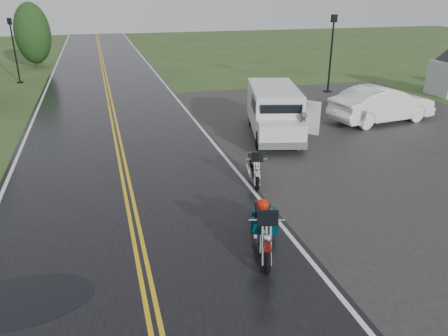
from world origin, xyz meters
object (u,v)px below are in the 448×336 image
lamp_post_far_right (331,54)px  motorcycle_teal (264,239)px  sedan_white (382,105)px  motorcycle_red (267,246)px  motorcycle_silver (257,174)px  lamp_post_far_left (15,51)px  van_white (260,124)px  person_at_van (301,132)px

lamp_post_far_right → motorcycle_teal: bearing=-123.0°
sedan_white → lamp_post_far_right: 6.97m
motorcycle_red → motorcycle_silver: (1.29, 4.13, -0.12)m
lamp_post_far_right → motorcycle_silver: bearing=-126.6°
lamp_post_far_left → motorcycle_silver: bearing=-65.6°
motorcycle_teal → lamp_post_far_right: 19.39m
motorcycle_teal → van_white: bearing=92.0°
motorcycle_red → lamp_post_far_left: size_ratio=0.58×
motorcycle_silver → motorcycle_teal: bearing=-94.4°
motorcycle_silver → lamp_post_far_left: (-9.63, 21.20, 1.54)m
lamp_post_far_right → lamp_post_far_left: bearing=155.6°
lamp_post_far_left → lamp_post_far_right: (18.99, -8.61, 0.18)m
motorcycle_red → motorcycle_silver: bearing=88.9°
motorcycle_red → van_white: 8.37m
motorcycle_red → van_white: van_white is taller
motorcycle_red → motorcycle_silver: size_ratio=1.20×
motorcycle_silver → person_at_van: person_at_van is taller
lamp_post_far_right → van_white: bearing=-131.8°
van_white → lamp_post_far_left: lamp_post_far_left is taller
motorcycle_teal → lamp_post_far_left: size_ratio=0.46×
sedan_white → motorcycle_silver: bearing=117.1°
motorcycle_teal → sedan_white: size_ratio=0.39×
motorcycle_teal → motorcycle_silver: size_ratio=0.96×
person_at_van → lamp_post_far_left: bearing=-93.6°
person_at_van → lamp_post_far_right: bearing=-162.7°
sedan_white → motorcycle_teal: bearing=126.9°
motorcycle_red → motorcycle_teal: motorcycle_red is taller
motorcycle_silver → lamp_post_far_right: 15.78m
motorcycle_red → lamp_post_far_right: lamp_post_far_right is taller
person_at_van → sedan_white: sedan_white is taller
motorcycle_silver → sedan_white: bearing=47.9°
motorcycle_teal → lamp_post_far_left: (-8.48, 24.80, 1.57)m
motorcycle_red → lamp_post_far_right: size_ratio=0.53×
motorcycle_silver → person_at_van: 4.39m
sedan_white → person_at_van: bearing=108.4°
motorcycle_silver → van_white: 4.07m
sedan_white → lamp_post_far_left: size_ratio=1.20×
motorcycle_silver → lamp_post_far_left: bearing=127.8°
motorcycle_red → sedan_white: sedan_white is taller
motorcycle_silver → van_white: (1.47, 3.77, 0.45)m
motorcycle_red → motorcycle_silver: motorcycle_red is taller
motorcycle_red → van_white: size_ratio=0.46×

